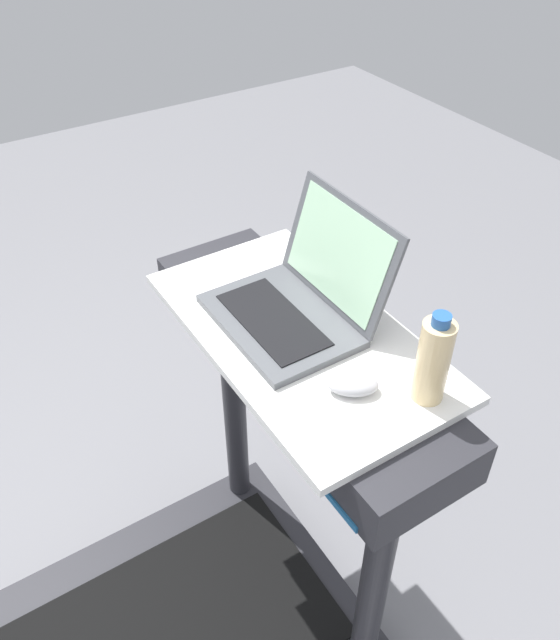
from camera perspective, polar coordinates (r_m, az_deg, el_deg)
The scene contains 4 objects.
desk_board at distance 1.42m, azimuth 1.71°, elevation -1.19°, with size 0.73×0.40×0.02m, color white.
laptop at distance 1.41m, azimuth 1.65°, elevation 1.94°, with size 0.34×0.31×0.25m.
computer_mouse at distance 1.27m, azimuth 6.46°, elevation -5.68°, with size 0.06×0.10×0.03m, color #B2B2B7.
water_bottle at distance 1.23m, azimuth 13.35°, elevation -3.48°, with size 0.06×0.06×0.20m.
Camera 1 is at (0.88, 0.09, 2.02)m, focal length 36.29 mm.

